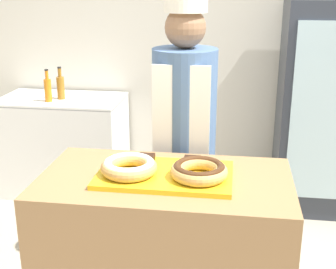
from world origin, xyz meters
TOP-DOWN VIEW (x-y plane):
  - wall_back at (0.00, 2.13)m, footprint 8.00×0.06m
  - display_counter at (0.00, 0.00)m, footprint 1.19×0.67m
  - serving_tray at (0.00, 0.00)m, footprint 0.63×0.39m
  - donut_light_glaze at (-0.16, -0.04)m, footprint 0.26×0.26m
  - donut_chocolate_glaze at (0.16, -0.04)m, footprint 0.26×0.26m
  - brownie_back_left at (-0.11, 0.13)m, footprint 0.08×0.08m
  - brownie_back_right at (0.11, 0.13)m, footprint 0.08×0.08m
  - baker_person at (0.02, 0.58)m, footprint 0.37×0.37m
  - beverage_fridge at (1.00, 1.76)m, footprint 0.67×0.58m
  - chest_freezer at (-1.19, 1.76)m, footprint 1.06×0.61m
  - bottle_amber at (-1.17, 1.73)m, footprint 0.07×0.07m
  - bottle_orange at (-1.24, 1.63)m, footprint 0.06×0.06m

SIDE VIEW (x-z plane):
  - chest_freezer at x=-1.19m, z-range 0.00..0.87m
  - display_counter at x=0.00m, z-range 0.00..0.95m
  - beverage_fridge at x=1.00m, z-range 0.00..1.70m
  - baker_person at x=0.02m, z-range 0.05..1.80m
  - serving_tray at x=0.00m, z-range 0.95..0.97m
  - bottle_orange at x=-1.24m, z-range 0.83..1.11m
  - bottle_amber at x=-1.17m, z-range 0.83..1.11m
  - brownie_back_left at x=-0.11m, z-range 0.97..1.01m
  - brownie_back_right at x=0.11m, z-range 0.97..1.01m
  - donut_light_glaze at x=-0.16m, z-range 0.98..1.05m
  - donut_chocolate_glaze at x=0.16m, z-range 0.98..1.05m
  - wall_back at x=0.00m, z-range 0.00..2.70m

